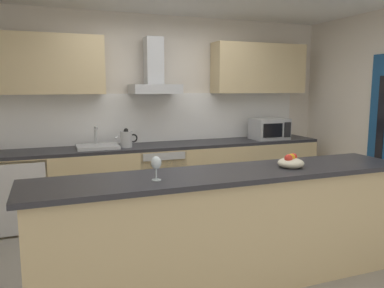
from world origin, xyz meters
TOP-DOWN VIEW (x-y plane):
  - ground at (0.00, 0.00)m, footprint 5.98×4.53m
  - wall_back at (0.00, 1.82)m, footprint 5.98×0.12m
  - backsplash_tile at (0.00, 1.75)m, footprint 4.23×0.02m
  - counter_back at (0.00, 1.44)m, footprint 4.38×0.60m
  - counter_island at (-0.11, -0.62)m, footprint 3.18×0.64m
  - upper_cabinets at (0.00, 1.59)m, footprint 4.32×0.32m
  - oven at (-0.12, 1.42)m, footprint 0.60×0.62m
  - refrigerator at (-1.77, 1.41)m, footprint 0.58×0.60m
  - microwave at (1.54, 1.39)m, footprint 0.50×0.38m
  - sink at (-0.89, 1.43)m, footprint 0.50×0.40m
  - kettle at (-0.54, 1.38)m, footprint 0.29×0.15m
  - range_hood at (-0.12, 1.55)m, footprint 0.62×0.45m
  - wine_glass at (-0.73, -0.69)m, footprint 0.08×0.08m
  - fruit_bowl at (0.45, -0.66)m, footprint 0.22×0.22m

SIDE VIEW (x-z plane):
  - ground at x=0.00m, z-range -0.02..0.00m
  - refrigerator at x=-1.77m, z-range 0.00..0.85m
  - counter_back at x=0.00m, z-range 0.00..0.90m
  - oven at x=-0.12m, z-range 0.06..0.86m
  - counter_island at x=-0.11m, z-range 0.01..0.98m
  - sink at x=-0.89m, z-range 0.80..1.06m
  - kettle at x=-0.54m, z-range 0.89..1.13m
  - fruit_bowl at x=0.45m, z-range 0.95..1.08m
  - microwave at x=1.54m, z-range 0.90..1.20m
  - wine_glass at x=-0.73m, z-range 1.01..1.19m
  - backsplash_tile at x=0.00m, z-range 0.90..1.56m
  - wall_back at x=0.00m, z-range 0.00..2.60m
  - range_hood at x=-0.12m, z-range 1.43..2.15m
  - upper_cabinets at x=0.00m, z-range 1.56..2.26m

